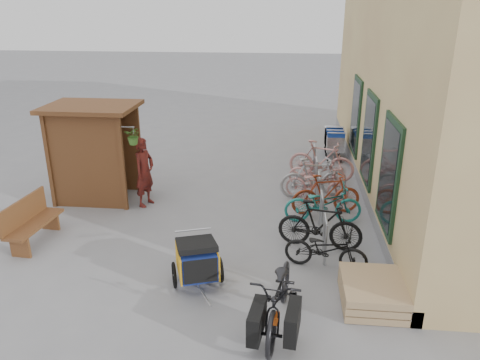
# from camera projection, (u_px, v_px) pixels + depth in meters

# --- Properties ---
(ground) EXTENTS (80.00, 80.00, 0.00)m
(ground) POSITION_uv_depth(u_px,v_px,m) (207.00, 252.00, 9.37)
(ground) COLOR gray
(kiosk) EXTENTS (2.49, 1.65, 2.40)m
(kiosk) POSITION_uv_depth(u_px,v_px,m) (91.00, 139.00, 11.43)
(kiosk) COLOR brown
(kiosk) RESTS_ON ground
(bike_rack) EXTENTS (0.05, 5.35, 0.86)m
(bike_rack) POSITION_uv_depth(u_px,v_px,m) (319.00, 188.00, 11.19)
(bike_rack) COLOR #A5A8AD
(bike_rack) RESTS_ON ground
(pallet_stack) EXTENTS (1.00, 1.20, 0.40)m
(pallet_stack) POSITION_uv_depth(u_px,v_px,m) (372.00, 292.00, 7.70)
(pallet_stack) COLOR tan
(pallet_stack) RESTS_ON ground
(bench) EXTENTS (0.58, 1.55, 0.96)m
(bench) POSITION_uv_depth(u_px,v_px,m) (30.00, 221.00, 9.59)
(bench) COLOR brown
(bench) RESTS_ON ground
(shopping_carts) EXTENTS (0.56, 1.54, 1.00)m
(shopping_carts) POSITION_uv_depth(u_px,v_px,m) (334.00, 139.00, 15.03)
(shopping_carts) COLOR silver
(shopping_carts) RESTS_ON ground
(child_trailer) EXTENTS (0.98, 1.51, 0.88)m
(child_trailer) POSITION_uv_depth(u_px,v_px,m) (197.00, 259.00, 8.17)
(child_trailer) COLOR navy
(child_trailer) RESTS_ON ground
(cargo_bike) EXTENTS (0.95, 2.11, 1.07)m
(cargo_bike) POSITION_uv_depth(u_px,v_px,m) (280.00, 297.00, 7.03)
(cargo_bike) COLOR black
(cargo_bike) RESTS_ON ground
(person_kiosk) EXTENTS (0.59, 0.72, 1.71)m
(person_kiosk) POSITION_uv_depth(u_px,v_px,m) (144.00, 172.00, 11.28)
(person_kiosk) COLOR maroon
(person_kiosk) RESTS_ON ground
(bike_0) EXTENTS (1.63, 0.88, 0.81)m
(bike_0) POSITION_uv_depth(u_px,v_px,m) (326.00, 249.00, 8.65)
(bike_0) COLOR black
(bike_0) RESTS_ON ground
(bike_1) EXTENTS (1.76, 0.78, 1.02)m
(bike_1) POSITION_uv_depth(u_px,v_px,m) (320.00, 225.00, 9.37)
(bike_1) COLOR black
(bike_1) RESTS_ON ground
(bike_2) EXTENTS (1.77, 0.74, 0.91)m
(bike_2) POSITION_uv_depth(u_px,v_px,m) (323.00, 204.00, 10.50)
(bike_2) COLOR #1E7871
(bike_2) RESTS_ON ground
(bike_3) EXTENTS (1.71, 0.84, 0.99)m
(bike_3) POSITION_uv_depth(u_px,v_px,m) (326.00, 194.00, 10.91)
(bike_3) COLOR maroon
(bike_3) RESTS_ON ground
(bike_4) EXTENTS (1.66, 0.82, 0.83)m
(bike_4) POSITION_uv_depth(u_px,v_px,m) (317.00, 184.00, 11.75)
(bike_4) COLOR tan
(bike_4) RESTS_ON ground
(bike_5) EXTENTS (1.80, 0.85, 1.04)m
(bike_5) POSITION_uv_depth(u_px,v_px,m) (314.00, 177.00, 11.88)
(bike_5) COLOR #A3A3A7
(bike_5) RESTS_ON ground
(bike_6) EXTENTS (1.56, 0.60, 0.81)m
(bike_6) POSITION_uv_depth(u_px,v_px,m) (317.00, 172.00, 12.62)
(bike_6) COLOR tan
(bike_6) RESTS_ON ground
(bike_7) EXTENTS (1.92, 1.04, 1.11)m
(bike_7) POSITION_uv_depth(u_px,v_px,m) (321.00, 160.00, 13.06)
(bike_7) COLOR tan
(bike_7) RESTS_ON ground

